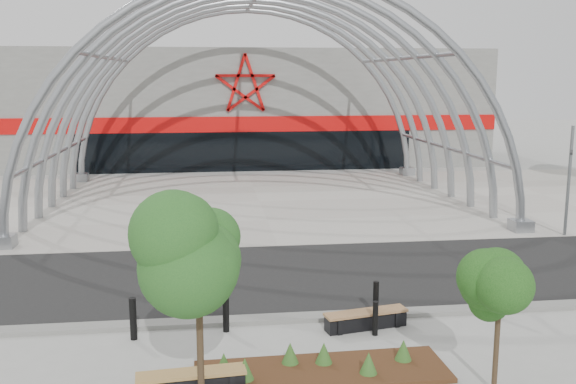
# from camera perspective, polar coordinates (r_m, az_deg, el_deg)

# --- Properties ---
(ground) EXTENTS (140.00, 140.00, 0.00)m
(ground) POSITION_cam_1_polar(r_m,az_deg,el_deg) (17.23, 1.70, -10.95)
(ground) COLOR #999A94
(ground) RESTS_ON ground
(road) EXTENTS (140.00, 7.00, 0.02)m
(road) POSITION_cam_1_polar(r_m,az_deg,el_deg) (20.49, 0.18, -7.39)
(road) COLOR black
(road) RESTS_ON ground
(forecourt) EXTENTS (60.00, 17.00, 0.04)m
(forecourt) POSITION_cam_1_polar(r_m,az_deg,el_deg) (32.07, -2.58, -0.86)
(forecourt) COLOR #AAA49A
(forecourt) RESTS_ON ground
(kerb) EXTENTS (60.00, 0.50, 0.12)m
(kerb) POSITION_cam_1_polar(r_m,az_deg,el_deg) (16.98, 1.83, -11.06)
(kerb) COLOR slate
(kerb) RESTS_ON ground
(arena_building) EXTENTS (34.00, 15.24, 8.00)m
(arena_building) POSITION_cam_1_polar(r_m,az_deg,el_deg) (49.42, -4.32, 7.71)
(arena_building) COLOR slate
(arena_building) RESTS_ON ground
(vault_canopy) EXTENTS (20.80, 15.80, 20.36)m
(vault_canopy) POSITION_cam_1_polar(r_m,az_deg,el_deg) (32.07, -2.58, -0.87)
(vault_canopy) COLOR gray
(vault_canopy) RESTS_ON ground
(planting_bed) EXTENTS (5.41, 1.77, 0.57)m
(planting_bed) POSITION_cam_1_polar(r_m,az_deg,el_deg) (14.13, 2.72, -15.33)
(planting_bed) COLOR #361C0E
(planting_bed) RESTS_ON ground
(signal_pole) EXTENTS (0.16, 0.62, 4.35)m
(signal_pole) POSITION_cam_1_polar(r_m,az_deg,el_deg) (27.17, 23.70, 1.05)
(signal_pole) COLOR slate
(signal_pole) RESTS_ON ground
(street_tree_0) EXTENTS (1.83, 1.83, 4.18)m
(street_tree_0) POSITION_cam_1_polar(r_m,az_deg,el_deg) (12.10, -8.03, -5.35)
(street_tree_0) COLOR #2E2515
(street_tree_0) RESTS_ON ground
(street_tree_1) EXTENTS (1.35, 1.35, 3.19)m
(street_tree_1) POSITION_cam_1_polar(r_m,az_deg,el_deg) (13.25, 18.36, -7.60)
(street_tree_1) COLOR #322717
(street_tree_1) RESTS_ON ground
(bench_0) EXTENTS (2.21, 0.67, 0.46)m
(bench_0) POSITION_cam_1_polar(r_m,az_deg,el_deg) (13.46, -8.58, -16.42)
(bench_0) COLOR black
(bench_0) RESTS_ON ground
(bench_1) EXTENTS (2.19, 0.87, 0.45)m
(bench_1) POSITION_cam_1_polar(r_m,az_deg,el_deg) (16.48, 6.93, -11.22)
(bench_1) COLOR black
(bench_1) RESTS_ON ground
(bollard_0) EXTENTS (0.17, 0.17, 1.04)m
(bollard_0) POSITION_cam_1_polar(r_m,az_deg,el_deg) (16.05, -13.60, -10.90)
(bollard_0) COLOR black
(bollard_0) RESTS_ON ground
(bollard_1) EXTENTS (0.16, 0.16, 1.00)m
(bollard_1) POSITION_cam_1_polar(r_m,az_deg,el_deg) (16.14, -5.54, -10.59)
(bollard_1) COLOR black
(bollard_1) RESTS_ON ground
(bollard_2) EXTENTS (0.14, 0.14, 0.86)m
(bollard_2) POSITION_cam_1_polar(r_m,az_deg,el_deg) (16.03, 7.77, -11.07)
(bollard_2) COLOR black
(bollard_2) RESTS_ON ground
(bollard_3) EXTENTS (0.15, 0.15, 0.93)m
(bollard_3) POSITION_cam_1_polar(r_m,az_deg,el_deg) (17.24, 7.81, -9.37)
(bollard_3) COLOR black
(bollard_3) RESTS_ON ground
(bollard_4) EXTENTS (0.16, 0.16, 1.00)m
(bollard_4) POSITION_cam_1_polar(r_m,az_deg,el_deg) (17.75, 18.26, -9.11)
(bollard_4) COLOR black
(bollard_4) RESTS_ON ground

